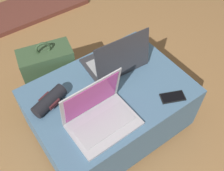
{
  "coord_description": "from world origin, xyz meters",
  "views": [
    {
      "loc": [
        -0.55,
        -0.79,
        1.64
      ],
      "look_at": [
        -0.0,
        -0.03,
        0.5
      ],
      "focal_mm": 42.0,
      "sensor_mm": 36.0,
      "label": 1
    }
  ],
  "objects": [
    {
      "name": "ground_plane",
      "position": [
        0.0,
        0.0,
        0.0
      ],
      "size": [
        14.0,
        14.0,
        0.0
      ],
      "primitive_type": "plane",
      "color": "#9E7042"
    },
    {
      "name": "wrist_brace",
      "position": [
        -0.33,
        0.11,
        0.45
      ],
      "size": [
        0.23,
        0.14,
        0.08
      ],
      "rotation": [
        0.0,
        0.0,
        3.47
      ],
      "color": "black",
      "rests_on": "ottoman"
    },
    {
      "name": "cell_phone",
      "position": [
        0.27,
        -0.25,
        0.42
      ],
      "size": [
        0.16,
        0.12,
        0.01
      ],
      "rotation": [
        0.0,
        0.0,
        4.3
      ],
      "color": "black",
      "rests_on": "ottoman"
    },
    {
      "name": "laptop_far",
      "position": [
        0.15,
        0.14,
        0.47
      ],
      "size": [
        0.39,
        0.28,
        0.27
      ],
      "rotation": [
        0.0,
        0.0,
        3.08
      ],
      "color": "#333338",
      "rests_on": "ottoman"
    },
    {
      "name": "ottoman",
      "position": [
        0.0,
        0.0,
        0.21
      ],
      "size": [
        0.95,
        0.68,
        0.42
      ],
      "color": "#2A3D4E",
      "rests_on": "ground_plane"
    },
    {
      "name": "fireplace_hearth",
      "position": [
        0.0,
        1.64,
        0.02
      ],
      "size": [
        1.4,
        0.5,
        0.04
      ],
      "color": "brown",
      "rests_on": "ground_plane"
    },
    {
      "name": "laptop_near",
      "position": [
        -0.16,
        -0.14,
        0.47
      ],
      "size": [
        0.37,
        0.26,
        0.26
      ],
      "rotation": [
        0.0,
        0.0,
        0.03
      ],
      "color": "#B7B7BC",
      "rests_on": "ottoman"
    },
    {
      "name": "backpack",
      "position": [
        -0.18,
        0.49,
        0.23
      ],
      "size": [
        0.38,
        0.29,
        0.55
      ],
      "rotation": [
        0.0,
        0.0,
        2.92
      ],
      "color": "#385133",
      "rests_on": "ground_plane"
    }
  ]
}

